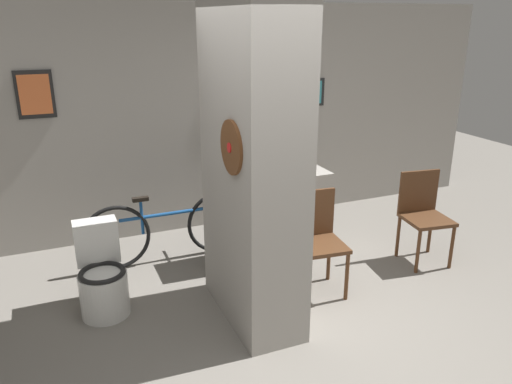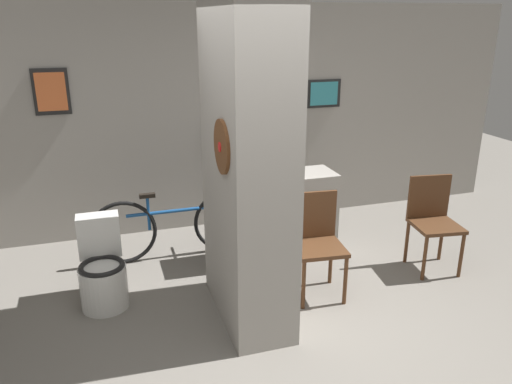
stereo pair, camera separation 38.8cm
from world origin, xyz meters
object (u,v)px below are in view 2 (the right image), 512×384
Objects in this scene: chair_by_doorway at (433,218)px; chair_near_pillar at (316,239)px; bicycle at (176,225)px; toilet at (102,271)px; bottle_tall at (283,166)px.

chair_near_pillar is at bearing -167.21° from chair_by_doorway.
chair_by_doorway is 2.63m from bicycle.
toilet is 0.43× the size of bicycle.
toilet is 3.21m from chair_by_doorway.
bottle_tall is (-0.05, 0.77, 0.48)m from chair_near_pillar.
bottle_tall is at bearing -17.34° from bicycle.
chair_near_pillar reaches higher than toilet.
chair_near_pillar is 0.91m from bottle_tall.
chair_near_pillar is 3.39× the size of bottle_tall.
chair_by_doorway is at bearing -4.92° from toilet.
chair_by_doorway is 0.53× the size of bicycle.
chair_by_doorway reaches higher than bicycle.
chair_near_pillar reaches higher than bicycle.
toilet is 0.82× the size of chair_by_doorway.
chair_near_pillar is 1.58m from bicycle.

